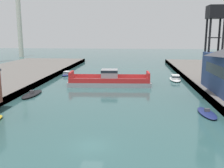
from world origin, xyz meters
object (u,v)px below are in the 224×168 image
object	(u,v)px
moored_boat_mid_left	(207,113)
moored_boat_far_left	(32,94)
moored_boat_near_right	(68,74)
moored_boat_near_left	(175,78)
crane_tower	(216,22)
smokestack_distant_a	(19,22)
chain_ferry	(110,81)

from	to	relation	value
moored_boat_mid_left	moored_boat_far_left	size ratio (longest dim) A/B	0.80
moored_boat_mid_left	moored_boat_near_right	bearing A→B (deg)	130.87
moored_boat_near_left	crane_tower	distance (m)	19.77
crane_tower	smokestack_distant_a	world-z (taller)	smokestack_distant_a
moored_boat_near_right	smokestack_distant_a	distance (m)	78.96
moored_boat_near_right	crane_tower	size ratio (longest dim) A/B	0.43
moored_boat_mid_left	smokestack_distant_a	bearing A→B (deg)	126.86
moored_boat_near_left	moored_boat_mid_left	bearing A→B (deg)	-89.42
moored_boat_near_right	moored_boat_mid_left	distance (m)	48.55
moored_boat_near_left	moored_boat_mid_left	size ratio (longest dim) A/B	1.27
moored_boat_far_left	smokestack_distant_a	size ratio (longest dim) A/B	0.23
moored_boat_near_left	moored_boat_mid_left	distance (m)	30.51
chain_ferry	moored_boat_far_left	world-z (taller)	chain_ferry
moored_boat_near_left	crane_tower	world-z (taller)	crane_tower
chain_ferry	smokestack_distant_a	xyz separation A→B (m)	(-57.59, 78.00, 17.99)
moored_boat_mid_left	crane_tower	world-z (taller)	crane_tower
moored_boat_far_left	crane_tower	world-z (taller)	crane_tower
crane_tower	chain_ferry	bearing A→B (deg)	170.40
smokestack_distant_a	moored_boat_mid_left	bearing A→B (deg)	-53.14
moored_boat_near_right	smokestack_distant_a	size ratio (longest dim) A/B	0.20
moored_boat_far_left	smokestack_distant_a	distance (m)	101.39
chain_ferry	moored_boat_near_right	world-z (taller)	chain_ferry
crane_tower	moored_boat_mid_left	bearing A→B (deg)	-107.17
chain_ferry	smokestack_distant_a	distance (m)	98.61
moored_boat_near_right	smokestack_distant_a	world-z (taller)	smokestack_distant_a
moored_boat_mid_left	chain_ferry	bearing A→B (deg)	128.30
moored_boat_near_right	smokestack_distant_a	xyz separation A→B (m)	(-43.26, 63.36, 18.69)
moored_boat_mid_left	crane_tower	distance (m)	23.97
moored_boat_far_left	chain_ferry	bearing A→B (deg)	38.96
moored_boat_near_left	moored_boat_near_right	size ratio (longest dim) A/B	1.15
moored_boat_near_left	smokestack_distant_a	world-z (taller)	smokestack_distant_a
crane_tower	smokestack_distant_a	distance (m)	115.01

